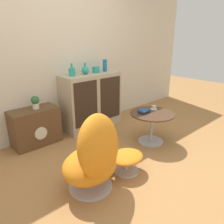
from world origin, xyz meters
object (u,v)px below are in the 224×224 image
(vase_rightmost, at_px, (105,65))
(ottoman, at_px, (126,158))
(tv_console, at_px, (35,127))
(coffee_table, at_px, (152,122))
(potted_plant, at_px, (35,102))
(vase_leftmost, at_px, (72,72))
(vase_inner_left, at_px, (85,70))
(egg_chair, at_px, (94,156))
(book_stack, at_px, (144,111))
(vase_inner_right, at_px, (96,70))
(sideboard, at_px, (91,101))
(teacup, at_px, (154,108))

(vase_rightmost, bearing_deg, ottoman, -121.74)
(tv_console, xyz_separation_m, coffee_table, (1.34, -1.15, 0.06))
(vase_rightmost, bearing_deg, potted_plant, 178.43)
(vase_leftmost, xyz_separation_m, vase_inner_left, (0.25, 0.00, -0.00))
(tv_console, distance_m, ottoman, 1.52)
(vase_rightmost, bearing_deg, coffee_table, -90.87)
(egg_chair, distance_m, coffee_table, 1.36)
(tv_console, distance_m, vase_rightmost, 1.57)
(book_stack, bearing_deg, vase_leftmost, 119.62)
(vase_inner_right, xyz_separation_m, book_stack, (0.10, -1.02, -0.52))
(coffee_table, distance_m, vase_leftmost, 1.47)
(tv_console, relative_size, vase_inner_right, 5.59)
(ottoman, bearing_deg, vase_leftmost, 82.39)
(sideboard, xyz_separation_m, book_stack, (0.23, -1.01, 0.02))
(sideboard, xyz_separation_m, vase_inner_right, (0.13, 0.00, 0.54))
(vase_inner_left, bearing_deg, tv_console, 177.82)
(egg_chair, bearing_deg, vase_leftmost, 64.66)
(sideboard, distance_m, tv_console, 1.05)
(ottoman, height_order, teacup, teacup)
(tv_console, xyz_separation_m, vase_inner_left, (0.93, -0.04, 0.76))
(vase_leftmost, bearing_deg, vase_rightmost, 0.00)
(ottoman, distance_m, vase_leftmost, 1.65)
(vase_inner_right, bearing_deg, vase_inner_left, 180.00)
(vase_rightmost, xyz_separation_m, teacup, (0.14, -1.02, -0.57))
(vase_inner_right, bearing_deg, vase_leftmost, 180.00)
(vase_leftmost, relative_size, vase_inner_right, 1.58)
(teacup, relative_size, book_stack, 0.61)
(sideboard, xyz_separation_m, tv_console, (-1.03, 0.04, -0.21))
(coffee_table, xyz_separation_m, vase_inner_left, (-0.41, 1.11, 0.70))
(potted_plant, bearing_deg, tv_console, -179.43)
(vase_rightmost, bearing_deg, book_stack, -95.75)
(sideboard, bearing_deg, tv_console, 177.81)
(book_stack, bearing_deg, tv_console, 140.10)
(sideboard, height_order, vase_rightmost, vase_rightmost)
(ottoman, relative_size, book_stack, 2.53)
(ottoman, relative_size, potted_plant, 2.26)
(book_stack, bearing_deg, coffee_table, -47.91)
(ottoman, bearing_deg, egg_chair, 179.72)
(egg_chair, height_order, vase_inner_left, vase_inner_left)
(ottoman, xyz_separation_m, vase_inner_right, (0.66, 1.40, 0.84))
(ottoman, bearing_deg, potted_plant, 107.22)
(egg_chair, bearing_deg, vase_inner_left, 56.81)
(vase_inner_right, relative_size, book_stack, 0.73)
(ottoman, bearing_deg, vase_inner_right, 64.63)
(ottoman, distance_m, coffee_table, 0.91)
(egg_chair, xyz_separation_m, vase_rightmost, (1.34, 1.40, 0.67))
(sideboard, xyz_separation_m, vase_leftmost, (-0.35, 0.00, 0.55))
(ottoman, xyz_separation_m, vase_inner_left, (0.44, 1.40, 0.85))
(tv_console, distance_m, vase_inner_right, 1.38)
(vase_inner_right, bearing_deg, ottoman, -115.37)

